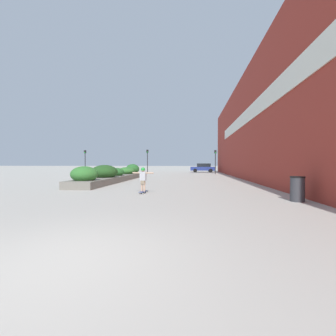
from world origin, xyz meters
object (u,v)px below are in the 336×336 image
object	(u,v)px
skateboard	(143,192)
traffic_light_left	(147,157)
traffic_light_far_left	(85,158)
skateboarder	(143,177)
traffic_light_right	(215,158)
trash_bin	(297,189)
car_leftmost	(203,168)
car_center_left	(269,168)

from	to	relation	value
skateboard	traffic_light_left	xyz separation A→B (m)	(-4.27, 22.16, 2.36)
traffic_light_left	traffic_light_far_left	size ratio (longest dim) A/B	1.01
skateboarder	traffic_light_right	world-z (taller)	traffic_light_right
trash_bin	traffic_light_left	size ratio (longest dim) A/B	0.27
car_leftmost	car_center_left	size ratio (longest dim) A/B	0.96
trash_bin	traffic_light_far_left	world-z (taller)	traffic_light_far_left
trash_bin	skateboarder	bearing A→B (deg)	165.46
trash_bin	traffic_light_left	bearing A→B (deg)	114.33
skateboard	traffic_light_right	world-z (taller)	traffic_light_right
traffic_light_right	traffic_light_far_left	xyz separation A→B (m)	(-19.49, 0.03, 0.07)
traffic_light_right	car_leftmost	bearing A→B (deg)	102.32
skateboard	trash_bin	distance (m)	6.74
traffic_light_right	trash_bin	bearing A→B (deg)	-87.99
skateboarder	car_leftmost	bearing A→B (deg)	91.98
car_center_left	skateboard	bearing A→B (deg)	150.53
skateboarder	car_leftmost	xyz separation A→B (m)	(4.25, 28.22, -0.02)
skateboarder	traffic_light_left	size ratio (longest dim) A/B	0.33
skateboard	traffic_light_far_left	size ratio (longest dim) A/B	0.20
car_leftmost	traffic_light_right	world-z (taller)	traffic_light_right
traffic_light_left	traffic_light_right	bearing A→B (deg)	-3.17
trash_bin	traffic_light_far_left	distance (m)	30.99
trash_bin	traffic_light_right	bearing A→B (deg)	92.01
traffic_light_left	traffic_light_far_left	world-z (taller)	traffic_light_left
traffic_light_left	car_leftmost	bearing A→B (deg)	35.45
skateboard	trash_bin	size ratio (longest dim) A/B	0.71
car_center_left	traffic_light_far_left	distance (m)	28.40
skateboard	trash_bin	bearing A→B (deg)	-4.00
traffic_light_right	traffic_light_far_left	world-z (taller)	traffic_light_far_left
car_leftmost	traffic_light_right	size ratio (longest dim) A/B	1.22
car_leftmost	car_center_left	bearing A→B (deg)	-106.02
skateboarder	car_leftmost	distance (m)	28.54
car_center_left	traffic_light_right	bearing A→B (deg)	113.39
traffic_light_far_left	skateboarder	bearing A→B (deg)	-57.47
traffic_light_right	traffic_light_left	bearing A→B (deg)	176.83
skateboard	car_leftmost	distance (m)	28.55
trash_bin	traffic_light_left	xyz separation A→B (m)	(-10.78, 23.85, 1.94)
skateboard	car_center_left	bearing A→B (deg)	71.08
skateboarder	car_center_left	xyz separation A→B (m)	(14.31, 25.33, -0.07)
trash_bin	car_leftmost	world-z (taller)	car_leftmost
skateboard	car_leftmost	world-z (taller)	car_leftmost
car_center_left	traffic_light_left	bearing A→B (deg)	99.70
skateboard	car_leftmost	size ratio (longest dim) A/B	0.17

